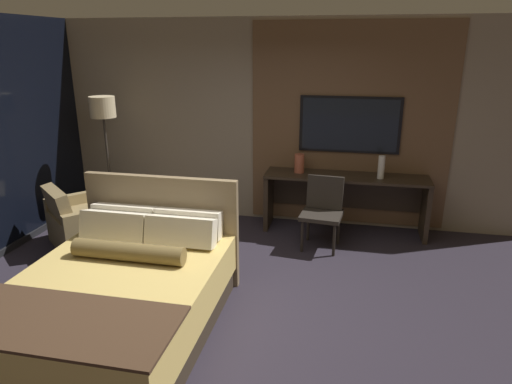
{
  "coord_description": "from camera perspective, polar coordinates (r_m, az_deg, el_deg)",
  "views": [
    {
      "loc": [
        1.08,
        -3.64,
        2.46
      ],
      "look_at": [
        0.13,
        0.93,
        0.94
      ],
      "focal_mm": 32.0,
      "sensor_mm": 36.0,
      "label": 1
    }
  ],
  "objects": [
    {
      "name": "desk_chair",
      "position": [
        5.76,
        8.38,
        -1.75
      ],
      "size": [
        0.54,
        0.54,
        0.89
      ],
      "rotation": [
        0.0,
        0.0,
        -0.11
      ],
      "color": "#28231E",
      "rests_on": "ground_plane"
    },
    {
      "name": "armchair_by_window",
      "position": [
        6.22,
        -20.48,
        -3.75
      ],
      "size": [
        1.17,
        1.17,
        0.8
      ],
      "rotation": [
        0.0,
        0.0,
        2.44
      ],
      "color": "olive",
      "rests_on": "ground_plane"
    },
    {
      "name": "bed",
      "position": [
        4.3,
        -16.55,
        -12.19
      ],
      "size": [
        1.66,
        2.18,
        1.16
      ],
      "color": "#33281E",
      "rests_on": "ground_plane"
    },
    {
      "name": "vase_short",
      "position": [
        6.08,
        15.38,
        3.01
      ],
      "size": [
        0.08,
        0.08,
        0.3
      ],
      "color": "silver",
      "rests_on": "desk"
    },
    {
      "name": "floor_lamp",
      "position": [
        6.57,
        -18.52,
        8.8
      ],
      "size": [
        0.34,
        0.34,
        1.79
      ],
      "color": "#282623",
      "rests_on": "ground_plane"
    },
    {
      "name": "ground_plane",
      "position": [
        4.53,
        -4.1,
        -14.9
      ],
      "size": [
        16.0,
        16.0,
        0.0
      ],
      "primitive_type": "plane",
      "color": "#28232D"
    },
    {
      "name": "vase_tall",
      "position": [
        6.18,
        5.44,
        3.59
      ],
      "size": [
        0.13,
        0.13,
        0.25
      ],
      "color": "#B2563D",
      "rests_on": "desk"
    },
    {
      "name": "wall_back_tv_panel",
      "position": [
        6.39,
        3.39,
        8.51
      ],
      "size": [
        7.2,
        0.09,
        2.8
      ],
      "color": "gray",
      "rests_on": "ground_plane"
    },
    {
      "name": "desk",
      "position": [
        6.26,
        11.1,
        -0.04
      ],
      "size": [
        2.15,
        0.52,
        0.8
      ],
      "color": "#2D2319",
      "rests_on": "ground_plane"
    },
    {
      "name": "tv",
      "position": [
        6.25,
        11.63,
        8.24
      ],
      "size": [
        1.33,
        0.04,
        0.75
      ],
      "color": "black"
    }
  ]
}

